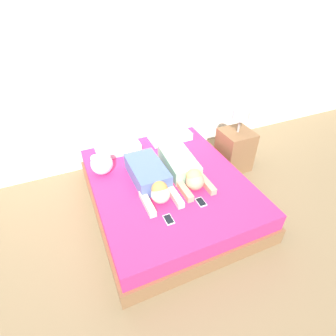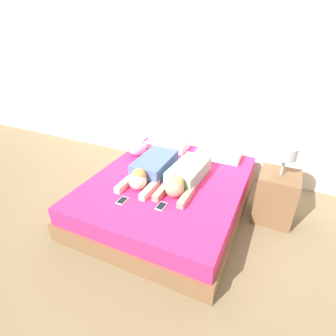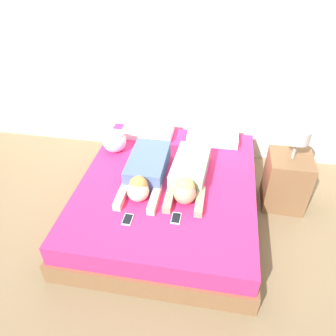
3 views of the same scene
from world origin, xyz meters
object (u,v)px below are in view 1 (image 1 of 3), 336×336
pillow_head_right (170,136)px  cell_phone_right (201,202)px  person_right (184,168)px  person_left (150,177)px  plush_toy (102,163)px  nightstand (235,148)px  bed (168,192)px  cell_phone_left (169,219)px  pillow_head_left (118,147)px

pillow_head_right → cell_phone_right: size_ratio=4.29×
person_right → cell_phone_right: person_right is taller
person_left → cell_phone_right: 0.61m
plush_toy → nightstand: bearing=-2.4°
bed → person_left: size_ratio=2.26×
bed → person_left: person_left is taller
cell_phone_right → person_right: bearing=85.1°
pillow_head_right → nightstand: bearing=-30.9°
person_right → cell_phone_left: size_ratio=6.84×
person_right → cell_phone_left: bearing=-127.2°
pillow_head_left → cell_phone_right: (0.53, -1.29, -0.04)m
nightstand → plush_toy: bearing=177.6°
bed → cell_phone_left: 0.66m
cell_phone_left → plush_toy: plush_toy is taller
nightstand → person_left: bearing=-166.0°
pillow_head_right → plush_toy: bearing=-159.1°
bed → person_right: person_right is taller
bed → cell_phone_left: size_ratio=15.38×
person_left → nightstand: 1.43m
bed → plush_toy: plush_toy is taller
pillow_head_left → person_right: bearing=-54.2°
pillow_head_right → bed: bearing=-115.1°
cell_phone_right → nightstand: size_ratio=0.15×
cell_phone_left → cell_phone_right: size_ratio=1.00×
pillow_head_left → person_left: bearing=-79.0°
person_right → cell_phone_right: size_ratio=6.84×
person_left → cell_phone_left: 0.57m
pillow_head_left → person_left: person_left is taller
bed → cell_phone_left: (-0.24, -0.57, 0.21)m
person_left → plush_toy: 0.61m
plush_toy → cell_phone_right: bearing=-47.9°
nightstand → person_right: bearing=-161.4°
pillow_head_right → cell_phone_right: (-0.22, -1.29, -0.04)m
cell_phone_right → pillow_head_left: bearing=112.3°
person_left → cell_phone_left: bearing=-92.8°
person_right → nightstand: (0.96, 0.32, -0.17)m
bed → nightstand: size_ratio=2.27×
person_left → person_right: (0.41, 0.02, -0.01)m
pillow_head_left → plush_toy: plush_toy is taller
bed → person_right: 0.35m
person_right → cell_phone_left: person_right is taller
bed → pillow_head_right: bearing=64.9°
bed → cell_phone_left: bearing=-112.9°
pillow_head_left → nightstand: nightstand is taller
pillow_head_left → cell_phone_left: (0.13, -1.37, -0.04)m
bed → cell_phone_right: bearing=-72.4°
pillow_head_left → cell_phone_right: bearing=-67.7°
pillow_head_left → person_left: (0.16, -0.81, 0.05)m
bed → pillow_head_left: bearing=115.1°
cell_phone_left → person_right: bearing=52.8°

